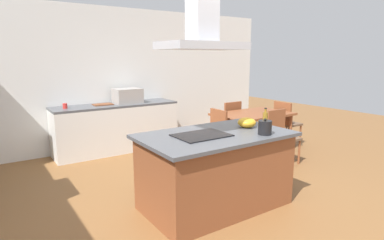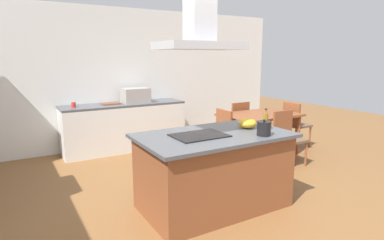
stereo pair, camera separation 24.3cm
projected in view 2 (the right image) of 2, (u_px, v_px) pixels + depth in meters
name	position (u px, v px, depth m)	size (l,w,h in m)	color
ground	(161.00, 169.00, 5.16)	(16.00, 16.00, 0.00)	brown
wall_back	(122.00, 78.00, 6.37)	(7.20, 0.10, 2.70)	white
kitchen_island	(214.00, 170.00, 3.80)	(1.77, 1.05, 0.90)	brown
cooktop	(199.00, 135.00, 3.61)	(0.60, 0.44, 0.01)	black
tea_kettle	(264.00, 128.00, 3.61)	(0.21, 0.16, 0.19)	black
olive_oil_bottle	(265.00, 121.00, 3.84)	(0.06, 0.06, 0.27)	olive
mixing_bowl	(247.00, 123.00, 3.99)	(0.23, 0.23, 0.13)	gold
back_counter	(125.00, 127.00, 6.18)	(2.31, 0.62, 0.90)	silver
countertop_microwave	(135.00, 95.00, 6.18)	(0.50, 0.38, 0.28)	#9E9993
coffee_mug_red	(74.00, 105.00, 5.63)	(0.08, 0.08, 0.09)	red
cutting_board	(111.00, 104.00, 6.02)	(0.34, 0.24, 0.02)	brown
dining_table	(260.00, 118.00, 5.87)	(1.40, 0.90, 0.75)	brown
chair_facing_back_wall	(237.00, 121.00, 6.46)	(0.42, 0.42, 0.89)	brown
chair_at_left_end	(219.00, 133.00, 5.45)	(0.42, 0.42, 0.89)	brown
chair_at_right_end	(295.00, 122.00, 6.36)	(0.42, 0.42, 0.89)	brown
chair_facing_island	(287.00, 134.00, 5.34)	(0.42, 0.42, 0.89)	brown
range_hood	(200.00, 25.00, 3.38)	(0.90, 0.55, 0.78)	#ADADB2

